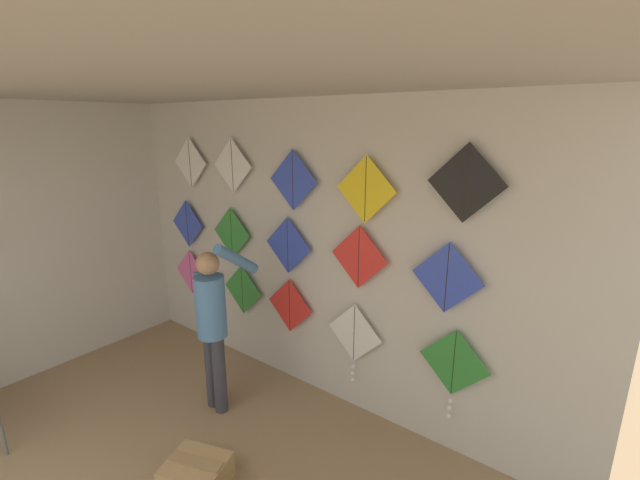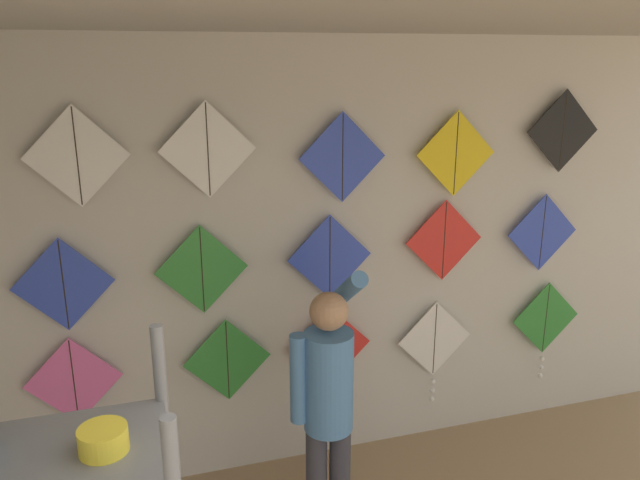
# 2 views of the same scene
# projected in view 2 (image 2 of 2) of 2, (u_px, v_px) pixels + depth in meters

# --- Properties ---
(back_panel) EXTENTS (5.36, 0.06, 2.80)m
(back_panel) POSITION_uv_depth(u_px,v_px,m) (334.00, 260.00, 4.04)
(back_panel) COLOR beige
(back_panel) RESTS_ON ground
(ceiling_slab) EXTENTS (5.36, 4.13, 0.04)m
(ceiling_slab) POSITION_uv_depth(u_px,v_px,m) (496.00, 11.00, 2.08)
(ceiling_slab) COLOR #A8A399
(shopkeeper) EXTENTS (0.41, 0.55, 1.63)m
(shopkeeper) POSITION_uv_depth(u_px,v_px,m) (328.00, 398.00, 3.33)
(shopkeeper) COLOR #383842
(shopkeeper) RESTS_ON ground
(kite_0) EXTENTS (0.55, 0.01, 0.55)m
(kite_0) POSITION_uv_depth(u_px,v_px,m) (74.00, 381.00, 3.66)
(kite_0) COLOR pink
(kite_1) EXTENTS (0.55, 0.01, 0.55)m
(kite_1) POSITION_uv_depth(u_px,v_px,m) (227.00, 360.00, 3.91)
(kite_1) COLOR #338C38
(kite_2) EXTENTS (0.55, 0.01, 0.55)m
(kite_2) POSITION_uv_depth(u_px,v_px,m) (330.00, 346.00, 4.11)
(kite_2) COLOR red
(kite_3) EXTENTS (0.55, 0.04, 0.76)m
(kite_3) POSITION_uv_depth(u_px,v_px,m) (434.00, 344.00, 4.35)
(kite_3) COLOR white
(kite_4) EXTENTS (0.55, 0.04, 0.76)m
(kite_4) POSITION_uv_depth(u_px,v_px,m) (545.00, 323.00, 4.59)
(kite_4) COLOR #338C38
(kite_5) EXTENTS (0.55, 0.01, 0.55)m
(kite_5) POSITION_uv_depth(u_px,v_px,m) (64.00, 285.00, 3.49)
(kite_5) COLOR blue
(kite_6) EXTENTS (0.55, 0.01, 0.55)m
(kite_6) POSITION_uv_depth(u_px,v_px,m) (202.00, 270.00, 3.70)
(kite_6) COLOR #338C38
(kite_7) EXTENTS (0.55, 0.01, 0.55)m
(kite_7) POSITION_uv_depth(u_px,v_px,m) (330.00, 257.00, 3.93)
(kite_7) COLOR blue
(kite_8) EXTENTS (0.55, 0.01, 0.55)m
(kite_8) POSITION_uv_depth(u_px,v_px,m) (444.00, 240.00, 4.14)
(kite_8) COLOR red
(kite_9) EXTENTS (0.55, 0.01, 0.55)m
(kite_9) POSITION_uv_depth(u_px,v_px,m) (542.00, 233.00, 4.36)
(kite_9) COLOR blue
(kite_10) EXTENTS (0.55, 0.01, 0.55)m
(kite_10) POSITION_uv_depth(u_px,v_px,m) (77.00, 157.00, 3.32)
(kite_10) COLOR white
(kite_11) EXTENTS (0.55, 0.01, 0.55)m
(kite_11) POSITION_uv_depth(u_px,v_px,m) (208.00, 150.00, 3.52)
(kite_11) COLOR white
(kite_12) EXTENTS (0.55, 0.01, 0.55)m
(kite_12) POSITION_uv_depth(u_px,v_px,m) (343.00, 157.00, 3.77)
(kite_12) COLOR blue
(kite_13) EXTENTS (0.55, 0.01, 0.55)m
(kite_13) POSITION_uv_depth(u_px,v_px,m) (456.00, 154.00, 3.99)
(kite_13) COLOR yellow
(kite_14) EXTENTS (0.55, 0.01, 0.55)m
(kite_14) POSITION_uv_depth(u_px,v_px,m) (563.00, 131.00, 4.18)
(kite_14) COLOR black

